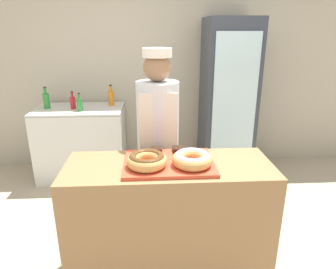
# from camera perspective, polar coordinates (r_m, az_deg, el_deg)

# --- Properties ---
(wall_back) EXTENTS (8.00, 0.06, 2.70)m
(wall_back) POSITION_cam_1_polar(r_m,az_deg,el_deg) (3.99, -1.81, 13.12)
(wall_back) COLOR #BCB29E
(wall_back) RESTS_ON ground_plane
(display_counter) EXTENTS (1.41, 0.54, 0.91)m
(display_counter) POSITION_cam_1_polar(r_m,az_deg,el_deg) (2.26, 0.16, -16.29)
(display_counter) COLOR #997047
(display_counter) RESTS_ON ground_plane
(serving_tray) EXTENTS (0.60, 0.45, 0.02)m
(serving_tray) POSITION_cam_1_polar(r_m,az_deg,el_deg) (2.02, 0.17, -5.43)
(serving_tray) COLOR #D84C33
(serving_tray) RESTS_ON display_counter
(donut_chocolate_glaze) EXTENTS (0.26, 0.26, 0.09)m
(donut_chocolate_glaze) POSITION_cam_1_polar(r_m,az_deg,el_deg) (1.93, -4.06, -4.81)
(donut_chocolate_glaze) COLOR tan
(donut_chocolate_glaze) RESTS_ON serving_tray
(donut_light_glaze) EXTENTS (0.26, 0.26, 0.09)m
(donut_light_glaze) POSITION_cam_1_polar(r_m,az_deg,el_deg) (1.95, 4.63, -4.59)
(donut_light_glaze) COLOR tan
(donut_light_glaze) RESTS_ON serving_tray
(brownie_back_left) EXTENTS (0.08, 0.08, 0.03)m
(brownie_back_left) POSITION_cam_1_polar(r_m,az_deg,el_deg) (2.17, -2.20, -2.92)
(brownie_back_left) COLOR black
(brownie_back_left) RESTS_ON serving_tray
(brownie_back_right) EXTENTS (0.08, 0.08, 0.03)m
(brownie_back_right) POSITION_cam_1_polar(r_m,az_deg,el_deg) (2.18, 1.97, -2.83)
(brownie_back_right) COLOR black
(brownie_back_right) RESTS_ON serving_tray
(baker_person) EXTENTS (0.34, 0.34, 1.64)m
(baker_person) POSITION_cam_1_polar(r_m,az_deg,el_deg) (2.49, -1.89, -1.79)
(baker_person) COLOR #4C4C51
(baker_person) RESTS_ON ground_plane
(beverage_fridge) EXTENTS (0.61, 0.63, 1.92)m
(beverage_fridge) POSITION_cam_1_polar(r_m,az_deg,el_deg) (3.78, 11.27, 6.46)
(beverage_fridge) COLOR #333842
(beverage_fridge) RESTS_ON ground_plane
(chest_freezer) EXTENTS (1.04, 0.66, 0.88)m
(chest_freezer) POSITION_cam_1_polar(r_m,az_deg,el_deg) (3.91, -15.98, -1.38)
(chest_freezer) COLOR silver
(chest_freezer) RESTS_ON ground_plane
(bottle_orange) EXTENTS (0.07, 0.07, 0.26)m
(bottle_orange) POSITION_cam_1_polar(r_m,az_deg,el_deg) (3.81, -10.77, 6.95)
(bottle_orange) COLOR orange
(bottle_orange) RESTS_ON chest_freezer
(bottle_red) EXTENTS (0.06, 0.06, 0.21)m
(bottle_red) POSITION_cam_1_polar(r_m,az_deg,el_deg) (3.75, -17.68, 5.91)
(bottle_red) COLOR red
(bottle_red) RESTS_ON chest_freezer
(bottle_green) EXTENTS (0.07, 0.07, 0.26)m
(bottle_green) POSITION_cam_1_polar(r_m,az_deg,el_deg) (3.88, -22.17, 6.09)
(bottle_green) COLOR #2D8C38
(bottle_green) RESTS_ON chest_freezer
(bottle_green_b) EXTENTS (0.06, 0.06, 0.21)m
(bottle_green_b) POSITION_cam_1_polar(r_m,az_deg,el_deg) (3.62, -16.46, 5.59)
(bottle_green_b) COLOR #2D8C38
(bottle_green_b) RESTS_ON chest_freezer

